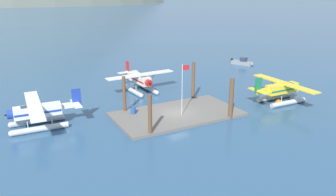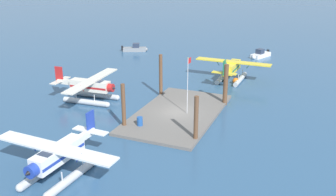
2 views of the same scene
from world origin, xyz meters
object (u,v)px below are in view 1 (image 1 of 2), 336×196
at_px(flagpole, 183,84).
at_px(mooring_buoy, 278,103).
at_px(seaplane_yellow_stbd_aft, 282,91).
at_px(fuel_drum, 133,110).
at_px(boat_grey_open_east, 243,62).
at_px(seaplane_cream_bow_centre, 140,81).
at_px(seaplane_white_port_fwd, 38,114).

xyz_separation_m(flagpole, mooring_buoy, (13.04, -2.26, -3.68)).
height_order(flagpole, seaplane_yellow_stbd_aft, flagpole).
distance_m(fuel_drum, seaplane_yellow_stbd_aft, 19.85).
bearing_deg(boat_grey_open_east, fuel_drum, -152.02).
bearing_deg(seaplane_cream_bow_centre, seaplane_yellow_stbd_aft, -42.72).
bearing_deg(fuel_drum, seaplane_white_port_fwd, 170.94).
xyz_separation_m(seaplane_cream_bow_centre, boat_grey_open_east, (25.87, 7.46, -1.09)).
bearing_deg(boat_grey_open_east, mooring_buoy, -120.27).
distance_m(seaplane_yellow_stbd_aft, boat_grey_open_east, 23.79).
xyz_separation_m(seaplane_white_port_fwd, seaplane_cream_bow_centre, (15.07, 7.16, 0.00)).
distance_m(fuel_drum, boat_grey_open_east, 34.67).
height_order(fuel_drum, seaplane_cream_bow_centre, seaplane_cream_bow_centre).
distance_m(seaplane_cream_bow_centre, boat_grey_open_east, 26.94).
bearing_deg(mooring_buoy, seaplane_cream_bow_centre, 132.61).
xyz_separation_m(mooring_buoy, seaplane_yellow_stbd_aft, (1.38, 0.88, 1.16)).
relative_size(fuel_drum, mooring_buoy, 1.05).
relative_size(mooring_buoy, seaplane_white_port_fwd, 0.08).
xyz_separation_m(fuel_drum, seaplane_cream_bow_centre, (4.75, 8.80, 0.84)).
height_order(seaplane_white_port_fwd, boat_grey_open_east, seaplane_white_port_fwd).
xyz_separation_m(flagpole, fuel_drum, (-4.87, 3.24, -3.36)).
relative_size(flagpole, boat_grey_open_east, 1.34).
bearing_deg(seaplane_yellow_stbd_aft, boat_grey_open_east, 61.53).
height_order(flagpole, seaplane_cream_bow_centre, flagpole).
height_order(seaplane_yellow_stbd_aft, boat_grey_open_east, seaplane_yellow_stbd_aft).
bearing_deg(seaplane_yellow_stbd_aft, fuel_drum, 166.53).
bearing_deg(seaplane_cream_bow_centre, boat_grey_open_east, 16.10).
distance_m(seaplane_white_port_fwd, boat_grey_open_east, 43.48).
height_order(fuel_drum, mooring_buoy, fuel_drum).
height_order(flagpole, fuel_drum, flagpole).
bearing_deg(fuel_drum, flagpole, -33.64).
relative_size(flagpole, fuel_drum, 6.95).
relative_size(fuel_drum, seaplane_cream_bow_centre, 0.08).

